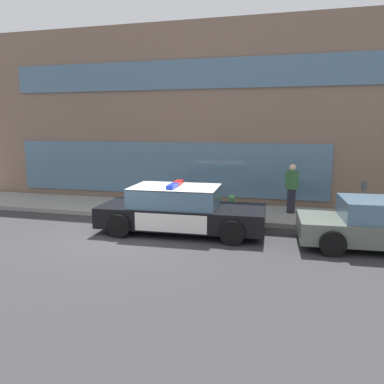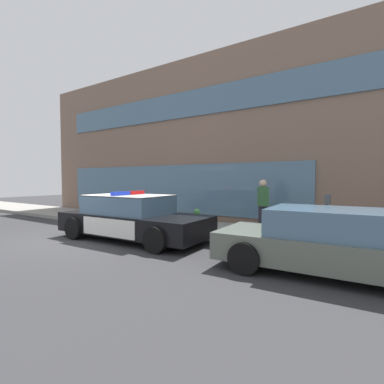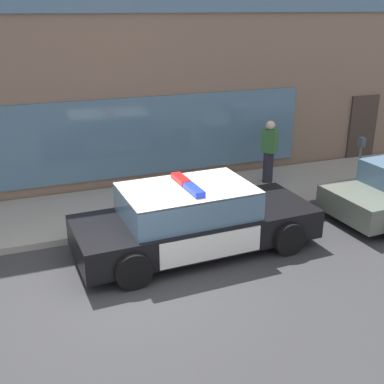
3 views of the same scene
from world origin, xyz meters
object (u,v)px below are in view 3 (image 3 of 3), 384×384
Objects in this scene: fire_hydrant at (218,190)px; parking_meter at (360,153)px; police_cruiser at (194,219)px; pedestrian_on_sidewalk at (269,152)px.

parking_meter reaches higher than fire_hydrant.
police_cruiser reaches higher than fire_hydrant.
fire_hydrant is 2.23m from pedestrian_on_sidewalk.
parking_meter is (2.08, -1.15, 0.07)m from pedestrian_on_sidewalk.
pedestrian_on_sidewalk is at bearing 151.11° from parking_meter.
fire_hydrant is 4.06m from parking_meter.
pedestrian_on_sidewalk is (1.93, 0.99, 0.51)m from fire_hydrant.
fire_hydrant is at bearing 177.71° from parking_meter.
parking_meter is (5.31, 1.58, 0.40)m from police_cruiser.
police_cruiser reaches higher than parking_meter.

